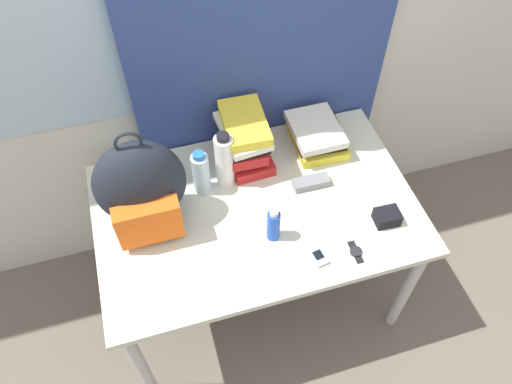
% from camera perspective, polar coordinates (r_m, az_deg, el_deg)
% --- Properties ---
extents(ground_plane, '(12.00, 12.00, 0.00)m').
position_cam_1_polar(ground_plane, '(2.45, 2.89, -19.10)').
color(ground_plane, '#665B51').
extents(wall_back, '(6.00, 0.06, 2.50)m').
position_cam_1_polar(wall_back, '(1.96, -4.49, 19.22)').
color(wall_back, beige).
rests_on(wall_back, ground_plane).
extents(curtain_blue, '(1.08, 0.04, 2.50)m').
position_cam_1_polar(curtain_blue, '(1.96, 0.87, 19.17)').
color(curtain_blue, navy).
rests_on(curtain_blue, ground_plane).
extents(desk, '(1.28, 0.82, 0.70)m').
position_cam_1_polar(desk, '(2.06, 0.00, -3.01)').
color(desk, beige).
rests_on(desk, ground_plane).
extents(backpack, '(0.34, 0.25, 0.47)m').
position_cam_1_polar(backpack, '(1.86, -13.00, 0.50)').
color(backpack, '#1E232D').
rests_on(backpack, desk).
extents(book_stack_left, '(0.20, 0.29, 0.24)m').
position_cam_1_polar(book_stack_left, '(2.07, -1.34, 5.98)').
color(book_stack_left, red).
rests_on(book_stack_left, desk).
extents(book_stack_center, '(0.23, 0.29, 0.12)m').
position_cam_1_polar(book_stack_center, '(2.19, 6.95, 6.56)').
color(book_stack_center, yellow).
rests_on(book_stack_center, desk).
extents(water_bottle, '(0.07, 0.07, 0.22)m').
position_cam_1_polar(water_bottle, '(1.98, -6.31, 2.16)').
color(water_bottle, silver).
rests_on(water_bottle, desk).
extents(sports_bottle, '(0.08, 0.08, 0.27)m').
position_cam_1_polar(sports_bottle, '(1.99, -3.61, 3.69)').
color(sports_bottle, white).
rests_on(sports_bottle, desk).
extents(sunscreen_bottle, '(0.05, 0.05, 0.17)m').
position_cam_1_polar(sunscreen_bottle, '(1.85, 2.01, -3.77)').
color(sunscreen_bottle, blue).
rests_on(sunscreen_bottle, desk).
extents(cell_phone, '(0.06, 0.09, 0.02)m').
position_cam_1_polar(cell_phone, '(1.88, 7.11, -7.27)').
color(cell_phone, '#B7BCC6').
rests_on(cell_phone, desk).
extents(sunglasses_case, '(0.15, 0.06, 0.04)m').
position_cam_1_polar(sunglasses_case, '(2.06, 6.32, 1.10)').
color(sunglasses_case, gray).
rests_on(sunglasses_case, desk).
extents(camera_pouch, '(0.10, 0.08, 0.06)m').
position_cam_1_polar(camera_pouch, '(2.00, 14.75, -2.77)').
color(camera_pouch, black).
rests_on(camera_pouch, desk).
extents(wristwatch, '(0.04, 0.10, 0.01)m').
position_cam_1_polar(wristwatch, '(1.91, 11.33, -6.70)').
color(wristwatch, black).
rests_on(wristwatch, desk).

